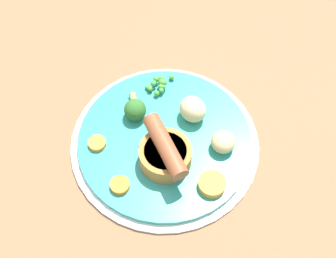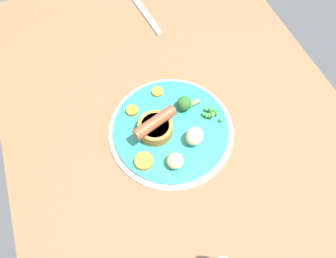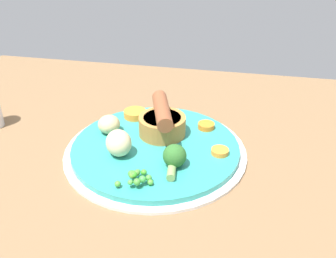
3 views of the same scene
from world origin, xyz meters
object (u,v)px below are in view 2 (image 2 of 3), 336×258
at_px(potato_chunk_1, 175,161).
at_px(fork, 146,14).
at_px(broccoli_floret_near, 185,103).
at_px(carrot_slice_1, 144,161).
at_px(carrot_slice_2, 132,111).
at_px(sausage_pudding, 155,127).
at_px(dinner_plate, 171,129).
at_px(potato_chunk_0, 195,136).
at_px(carrot_slice_0, 157,92).
at_px(pea_pile, 211,113).

bearing_deg(potato_chunk_1, fork, -11.29).
height_order(broccoli_floret_near, potato_chunk_1, broccoli_floret_near).
relative_size(potato_chunk_1, carrot_slice_1, 0.92).
bearing_deg(carrot_slice_1, carrot_slice_2, -6.83).
xyz_separation_m(sausage_pudding, carrot_slice_2, (0.07, 0.03, -0.02)).
distance_m(dinner_plate, potato_chunk_0, 0.07).
relative_size(carrot_slice_1, fork, 0.22).
xyz_separation_m(potato_chunk_1, fork, (0.47, -0.09, -0.03)).
relative_size(sausage_pudding, potato_chunk_0, 2.43).
height_order(broccoli_floret_near, carrot_slice_1, broccoli_floret_near).
distance_m(sausage_pudding, carrot_slice_0, 0.11).
distance_m(broccoli_floret_near, potato_chunk_0, 0.09).
height_order(sausage_pudding, broccoli_floret_near, sausage_pudding).
distance_m(sausage_pudding, carrot_slice_1, 0.08).
xyz_separation_m(potato_chunk_1, carrot_slice_1, (0.03, 0.06, -0.01)).
distance_m(potato_chunk_1, fork, 0.48).
xyz_separation_m(sausage_pudding, broccoli_floret_near, (0.04, -0.09, -0.01)).
relative_size(potato_chunk_1, fork, 0.20).
xyz_separation_m(dinner_plate, sausage_pudding, (0.00, 0.04, 0.03)).
xyz_separation_m(dinner_plate, potato_chunk_1, (-0.08, 0.02, 0.02)).
relative_size(pea_pile, carrot_slice_2, 1.78).
xyz_separation_m(pea_pile, potato_chunk_0, (-0.04, 0.06, 0.01)).
relative_size(dinner_plate, sausage_pudding, 2.75).
height_order(pea_pile, broccoli_floret_near, broccoli_floret_near).
relative_size(potato_chunk_0, carrot_slice_0, 1.61).
relative_size(broccoli_floret_near, fork, 0.31).
distance_m(sausage_pudding, potato_chunk_1, 0.09).
relative_size(carrot_slice_2, fork, 0.16).
bearing_deg(fork, potato_chunk_1, 161.15).
xyz_separation_m(carrot_slice_1, carrot_slice_2, (0.13, -0.02, -0.00)).
xyz_separation_m(potato_chunk_0, fork, (0.43, -0.03, -0.03)).
bearing_deg(fork, carrot_slice_2, 148.29).
bearing_deg(carrot_slice_2, sausage_pudding, -154.35).
relative_size(dinner_plate, potato_chunk_1, 7.90).
bearing_deg(carrot_slice_1, potato_chunk_1, -113.74).
height_order(potato_chunk_0, potato_chunk_1, potato_chunk_0).
relative_size(broccoli_floret_near, carrot_slice_0, 2.11).
bearing_deg(potato_chunk_0, potato_chunk_1, 121.39).
xyz_separation_m(potato_chunk_0, carrot_slice_1, (-0.01, 0.12, -0.01)).
height_order(dinner_plate, pea_pile, pea_pile).
bearing_deg(carrot_slice_2, dinner_plate, -136.40).
height_order(carrot_slice_1, fork, carrot_slice_1).
height_order(pea_pile, fork, pea_pile).
bearing_deg(carrot_slice_0, sausage_pudding, 157.84).
bearing_deg(broccoli_floret_near, sausage_pudding, 16.92).
distance_m(sausage_pudding, broccoli_floret_near, 0.09).
distance_m(broccoli_floret_near, carrot_slice_2, 0.12).
bearing_deg(dinner_plate, carrot_slice_1, 124.03).
height_order(dinner_plate, potato_chunk_1, potato_chunk_1).
distance_m(dinner_plate, carrot_slice_2, 0.10).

